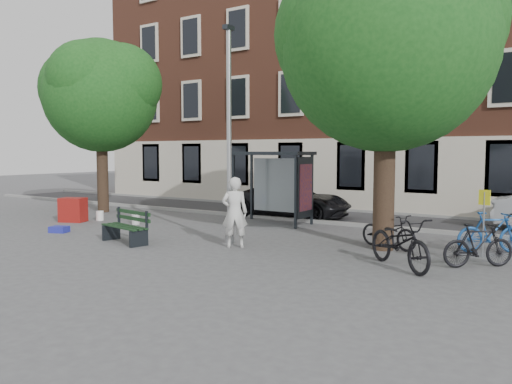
{
  "coord_description": "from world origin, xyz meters",
  "views": [
    {
      "loc": [
        8.38,
        -11.43,
        2.62
      ],
      "look_at": [
        0.15,
        1.16,
        1.4
      ],
      "focal_mm": 35.0,
      "sensor_mm": 36.0,
      "label": 1
    }
  ],
  "objects_px": {
    "car_dark": "(292,201)",
    "bench": "(126,228)",
    "lamppost": "(229,146)",
    "painter": "(235,212)",
    "bike_c": "(400,242)",
    "red_stand": "(73,210)",
    "bike_a": "(389,231)",
    "bike_b": "(491,232)",
    "bus_shelter": "(283,171)",
    "bike_d": "(478,245)",
    "notice_sign": "(484,210)"
  },
  "relations": [
    {
      "from": "car_dark",
      "to": "bench",
      "type": "bearing_deg",
      "value": 166.8
    },
    {
      "from": "lamppost",
      "to": "painter",
      "type": "bearing_deg",
      "value": -41.39
    },
    {
      "from": "bike_c",
      "to": "red_stand",
      "type": "bearing_deg",
      "value": 126.19
    },
    {
      "from": "bench",
      "to": "bike_a",
      "type": "height_order",
      "value": "bike_a"
    },
    {
      "from": "bike_b",
      "to": "bike_a",
      "type": "bearing_deg",
      "value": 75.55
    },
    {
      "from": "bike_b",
      "to": "red_stand",
      "type": "relative_size",
      "value": 1.98
    },
    {
      "from": "car_dark",
      "to": "bus_shelter",
      "type": "bearing_deg",
      "value": -164.03
    },
    {
      "from": "car_dark",
      "to": "bike_b",
      "type": "bearing_deg",
      "value": -117.71
    },
    {
      "from": "red_stand",
      "to": "bike_a",
      "type": "bearing_deg",
      "value": 7.04
    },
    {
      "from": "bike_d",
      "to": "red_stand",
      "type": "relative_size",
      "value": 1.87
    },
    {
      "from": "painter",
      "to": "bench",
      "type": "xyz_separation_m",
      "value": [
        -3.02,
        -1.15,
        -0.55
      ]
    },
    {
      "from": "red_stand",
      "to": "bus_shelter",
      "type": "bearing_deg",
      "value": 28.83
    },
    {
      "from": "lamppost",
      "to": "bench",
      "type": "relative_size",
      "value": 3.29
    },
    {
      "from": "bike_c",
      "to": "notice_sign",
      "type": "xyz_separation_m",
      "value": [
        1.37,
        2.35,
        0.58
      ]
    },
    {
      "from": "painter",
      "to": "notice_sign",
      "type": "bearing_deg",
      "value": 168.39
    },
    {
      "from": "bike_c",
      "to": "notice_sign",
      "type": "bearing_deg",
      "value": 9.09
    },
    {
      "from": "painter",
      "to": "notice_sign",
      "type": "height_order",
      "value": "painter"
    },
    {
      "from": "car_dark",
      "to": "bike_a",
      "type": "bearing_deg",
      "value": -132.49
    },
    {
      "from": "bench",
      "to": "bike_c",
      "type": "relative_size",
      "value": 0.83
    },
    {
      "from": "bike_d",
      "to": "notice_sign",
      "type": "relative_size",
      "value": 1.01
    },
    {
      "from": "painter",
      "to": "notice_sign",
      "type": "distance_m",
      "value": 6.37
    },
    {
      "from": "bike_c",
      "to": "bike_d",
      "type": "xyz_separation_m",
      "value": [
        1.48,
        1.03,
        -0.08
      ]
    },
    {
      "from": "bus_shelter",
      "to": "bike_c",
      "type": "xyz_separation_m",
      "value": [
        5.63,
        -4.5,
        -1.33
      ]
    },
    {
      "from": "bike_a",
      "to": "bike_c",
      "type": "relative_size",
      "value": 0.8
    },
    {
      "from": "red_stand",
      "to": "bench",
      "type": "bearing_deg",
      "value": -21.04
    },
    {
      "from": "car_dark",
      "to": "lamppost",
      "type": "bearing_deg",
      "value": -171.87
    },
    {
      "from": "bike_d",
      "to": "bike_b",
      "type": "bearing_deg",
      "value": -40.73
    },
    {
      "from": "painter",
      "to": "car_dark",
      "type": "bearing_deg",
      "value": -108.11
    },
    {
      "from": "lamppost",
      "to": "bike_d",
      "type": "xyz_separation_m",
      "value": [
        6.5,
        0.64,
        -2.28
      ]
    },
    {
      "from": "bench",
      "to": "bike_c",
      "type": "xyz_separation_m",
      "value": [
        7.54,
        1.2,
        0.17
      ]
    },
    {
      "from": "bike_d",
      "to": "notice_sign",
      "type": "xyz_separation_m",
      "value": [
        -0.1,
        1.31,
        0.66
      ]
    },
    {
      "from": "painter",
      "to": "bike_b",
      "type": "xyz_separation_m",
      "value": [
        6.0,
        3.03,
        -0.43
      ]
    },
    {
      "from": "bike_a",
      "to": "bike_b",
      "type": "height_order",
      "value": "bike_b"
    },
    {
      "from": "bike_c",
      "to": "bike_d",
      "type": "bearing_deg",
      "value": -15.56
    },
    {
      "from": "car_dark",
      "to": "bike_c",
      "type": "bearing_deg",
      "value": -139.39
    },
    {
      "from": "lamppost",
      "to": "bike_d",
      "type": "bearing_deg",
      "value": 5.64
    },
    {
      "from": "lamppost",
      "to": "bus_shelter",
      "type": "distance_m",
      "value": 4.24
    },
    {
      "from": "lamppost",
      "to": "bike_d",
      "type": "height_order",
      "value": "lamppost"
    },
    {
      "from": "bench",
      "to": "bike_a",
      "type": "distance_m",
      "value": 7.38
    },
    {
      "from": "bike_c",
      "to": "car_dark",
      "type": "relative_size",
      "value": 0.47
    },
    {
      "from": "bench",
      "to": "bike_a",
      "type": "bearing_deg",
      "value": 38.87
    },
    {
      "from": "bike_d",
      "to": "lamppost",
      "type": "bearing_deg",
      "value": 54.91
    },
    {
      "from": "bench",
      "to": "car_dark",
      "type": "height_order",
      "value": "car_dark"
    },
    {
      "from": "lamppost",
      "to": "bike_c",
      "type": "xyz_separation_m",
      "value": [
        5.02,
        -0.39,
        -2.2
      ]
    },
    {
      "from": "bus_shelter",
      "to": "bike_a",
      "type": "xyz_separation_m",
      "value": [
        4.68,
        -2.36,
        -1.45
      ]
    },
    {
      "from": "bike_a",
      "to": "bike_c",
      "type": "bearing_deg",
      "value": -135.85
    },
    {
      "from": "bus_shelter",
      "to": "notice_sign",
      "type": "height_order",
      "value": "bus_shelter"
    },
    {
      "from": "car_dark",
      "to": "red_stand",
      "type": "relative_size",
      "value": 5.28
    },
    {
      "from": "bike_d",
      "to": "car_dark",
      "type": "height_order",
      "value": "car_dark"
    },
    {
      "from": "red_stand",
      "to": "bike_d",
      "type": "bearing_deg",
      "value": 1.31
    }
  ]
}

